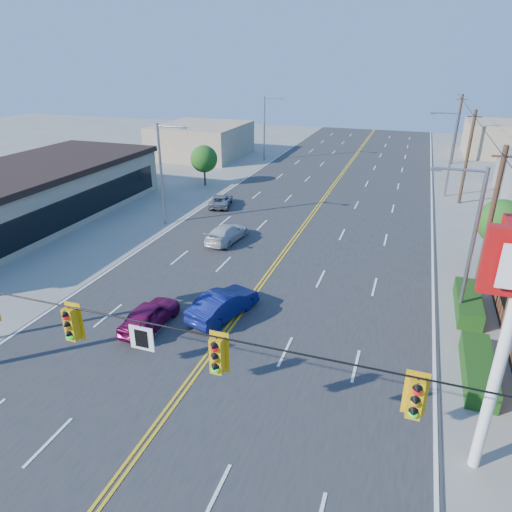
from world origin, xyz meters
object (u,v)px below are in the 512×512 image
(car_white, at_px, (227,234))
(car_silver, at_px, (221,201))
(car_blue, at_px, (223,305))
(car_magenta, at_px, (150,316))
(signal_span, at_px, (105,346))

(car_white, relative_size, car_silver, 1.14)
(car_blue, height_order, car_silver, car_blue)
(car_blue, distance_m, car_silver, 19.23)
(car_magenta, relative_size, car_white, 0.90)
(signal_span, xyz_separation_m, car_blue, (-0.58, 9.98, -4.17))
(car_magenta, xyz_separation_m, car_white, (-0.81, 12.04, -0.04))
(car_silver, bearing_deg, car_blue, 99.89)
(signal_span, height_order, car_magenta, signal_span)
(car_white, bearing_deg, car_magenta, 100.18)
(car_magenta, relative_size, car_silver, 1.03)
(car_magenta, relative_size, car_blue, 0.90)
(car_white, distance_m, car_silver, 8.61)
(car_white, bearing_deg, car_blue, 117.95)
(car_blue, relative_size, car_silver, 1.14)
(signal_span, distance_m, car_silver, 29.14)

